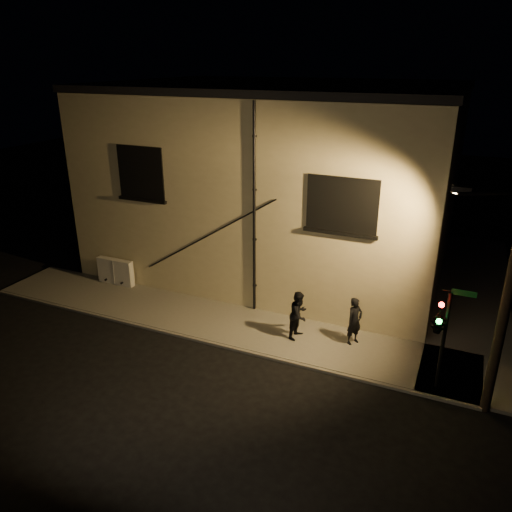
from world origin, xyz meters
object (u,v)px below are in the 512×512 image
at_px(pedestrian_b, 299,315).
at_px(streetlamp_pole, 503,297).
at_px(traffic_signal, 439,323).
at_px(pedestrian_a, 355,321).
at_px(utility_cabinet, 116,271).

bearing_deg(pedestrian_b, streetlamp_pole, -92.48).
xyz_separation_m(pedestrian_b, traffic_signal, (4.83, -1.24, 1.40)).
distance_m(pedestrian_a, streetlamp_pole, 5.48).
xyz_separation_m(pedestrian_a, traffic_signal, (2.85, -1.64, 1.43)).
relative_size(utility_cabinet, streetlamp_pole, 0.26).
height_order(pedestrian_b, streetlamp_pole, streetlamp_pole).
relative_size(traffic_signal, streetlamp_pole, 0.50).
distance_m(pedestrian_a, traffic_signal, 3.59).
relative_size(pedestrian_a, pedestrian_b, 0.98).
distance_m(utility_cabinet, traffic_signal, 14.41).
relative_size(utility_cabinet, traffic_signal, 0.53).
bearing_deg(pedestrian_b, pedestrian_a, -67.97).
height_order(pedestrian_b, traffic_signal, traffic_signal).
height_order(utility_cabinet, pedestrian_b, pedestrian_b).
bearing_deg(streetlamp_pole, traffic_signal, 170.91).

